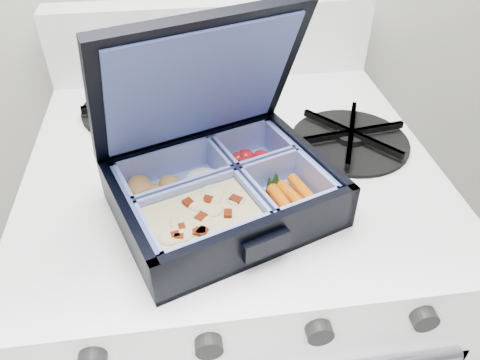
{
  "coord_description": "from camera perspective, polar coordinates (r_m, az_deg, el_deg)",
  "views": [
    {
      "loc": [
        -0.35,
        1.19,
        1.17
      ],
      "look_at": [
        -0.29,
        1.61,
        0.84
      ],
      "focal_mm": 35.0,
      "sensor_mm": 36.0,
      "label": 1
    }
  ],
  "objects": [
    {
      "name": "burner_grate_rear",
      "position": [
        0.74,
        -11.87,
        9.11
      ],
      "size": [
        0.23,
        0.23,
        0.02
      ],
      "primitive_type": "cylinder",
      "rotation": [
        0.0,
        0.0,
        0.27
      ],
      "color": "black",
      "rests_on": "stove"
    },
    {
      "name": "stove",
      "position": [
        0.93,
        -0.92,
        -17.02
      ],
      "size": [
        0.53,
        0.53,
        0.8
      ],
      "primitive_type": null,
      "color": "white",
      "rests_on": "floor"
    },
    {
      "name": "burner_grate",
      "position": [
        0.67,
        13.34,
        5.29
      ],
      "size": [
        0.18,
        0.18,
        0.02
      ],
      "primitive_type": "cylinder",
      "rotation": [
        0.0,
        0.0,
        0.14
      ],
      "color": "black",
      "rests_on": "stove"
    },
    {
      "name": "fork",
      "position": [
        0.64,
        -0.42,
        3.97
      ],
      "size": [
        0.09,
        0.17,
        0.01
      ],
      "primitive_type": null,
      "rotation": [
        0.0,
        0.0,
        -0.43
      ],
      "color": "#9D9AAE",
      "rests_on": "stove"
    },
    {
      "name": "bento_box",
      "position": [
        0.53,
        -2.02,
        -1.52
      ],
      "size": [
        0.28,
        0.25,
        0.06
      ],
      "primitive_type": null,
      "rotation": [
        0.0,
        0.0,
        0.35
      ],
      "color": "black",
      "rests_on": "stove"
    }
  ]
}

